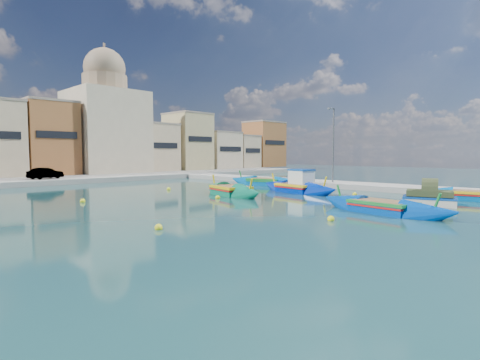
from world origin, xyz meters
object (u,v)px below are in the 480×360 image
church_block (106,120)px  quay_street_lamp (333,144)px  luzzu_blue_south (382,208)px  luzzu_cyan_south (470,197)px  luzzu_cyan_mid (265,183)px  luzzu_green (231,192)px  luzzu_blue_cabin (297,188)px  tender_near (429,198)px

church_block → quay_street_lamp: bearing=-77.7°
luzzu_blue_south → luzzu_cyan_south: (10.27, -2.07, -0.00)m
luzzu_cyan_mid → luzzu_green: (-9.35, -4.29, 0.01)m
quay_street_lamp → luzzu_blue_south: size_ratio=0.91×
luzzu_cyan_south → church_block: bearing=96.1°
luzzu_blue_cabin → luzzu_cyan_south: bearing=-70.6°
quay_street_lamp → tender_near: quay_street_lamp is taller
luzzu_cyan_mid → luzzu_blue_cabin: bearing=-118.4°
church_block → tender_near: church_block is taller
luzzu_blue_cabin → luzzu_blue_south: size_ratio=1.03×
luzzu_blue_cabin → tender_near: bearing=-94.4°
luzzu_blue_cabin → luzzu_green: bearing=154.7°
luzzu_blue_cabin → luzzu_cyan_mid: (3.75, 6.94, -0.10)m
luzzu_green → tender_near: 14.58m
luzzu_cyan_mid → luzzu_green: luzzu_green is taller
luzzu_blue_cabin → luzzu_green: size_ratio=1.04×
luzzu_blue_cabin → luzzu_green: 6.19m
church_block → tender_near: 46.36m
luzzu_green → luzzu_cyan_mid: bearing=24.7°
church_block → luzzu_green: (-4.93, -31.89, -8.12)m
quay_street_lamp → luzzu_blue_south: (-12.71, -10.76, -4.08)m
luzzu_green → luzzu_cyan_south: size_ratio=1.10×
luzzu_blue_cabin → luzzu_blue_south: luzzu_blue_cabin is taller
luzzu_blue_south → church_block: bearing=83.3°
luzzu_cyan_mid → luzzu_cyan_south: bearing=-88.3°
luzzu_green → tender_near: size_ratio=2.47×
church_block → luzzu_blue_south: size_ratio=2.17×
church_block → quay_street_lamp: church_block is taller
luzzu_blue_cabin → luzzu_green: (-5.60, 2.65, -0.10)m
luzzu_cyan_mid → tender_near: luzzu_cyan_mid is taller
quay_street_lamp → luzzu_green: quay_street_lamp is taller
luzzu_green → church_block: bearing=81.2°
church_block → luzzu_blue_cabin: size_ratio=2.10×
church_block → luzzu_blue_cabin: 35.47m
luzzu_blue_cabin → luzzu_cyan_mid: luzzu_blue_cabin is taller
luzzu_blue_south → luzzu_cyan_south: 10.48m
luzzu_blue_south → luzzu_cyan_south: bearing=-11.4°
luzzu_blue_south → tender_near: (5.09, -0.92, 0.22)m
luzzu_blue_south → luzzu_cyan_south: luzzu_blue_south is taller
luzzu_cyan_mid → church_block: bearing=99.1°
luzzu_blue_cabin → tender_near: luzzu_blue_cabin is taller
church_block → luzzu_blue_south: bearing=-96.7°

